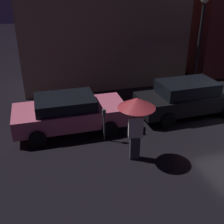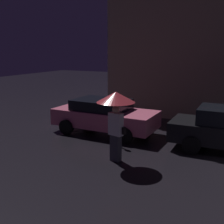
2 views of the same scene
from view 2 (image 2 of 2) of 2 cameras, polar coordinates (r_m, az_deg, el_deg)
building_facade_left at (r=15.32m, az=16.77°, el=11.48°), size 8.71×3.00×6.53m
parked_car_pink at (r=11.71m, az=-1.54°, el=-0.66°), size 4.30×2.06×1.40m
pedestrian_with_umbrella at (r=8.48m, az=0.79°, el=1.28°), size 1.17×1.17×2.20m
parking_meter at (r=10.19m, az=0.68°, el=-2.44°), size 0.12×0.10×1.27m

